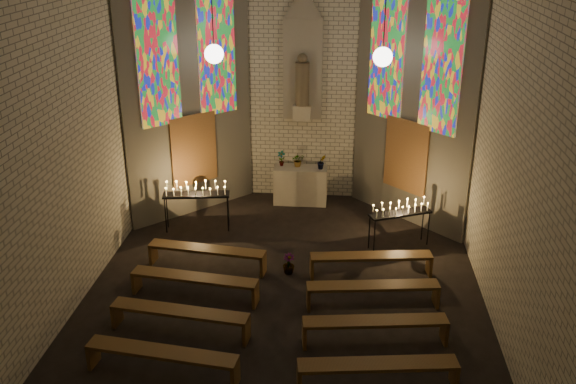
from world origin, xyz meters
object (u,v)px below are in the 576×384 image
(altar, at_px, (300,185))
(votive_stand_right, at_px, (400,210))
(votive_stand_left, at_px, (196,191))
(aisle_flower_pot, at_px, (289,264))

(altar, xyz_separation_m, votive_stand_right, (2.44, -2.33, 0.42))
(votive_stand_left, distance_m, votive_stand_right, 4.85)
(votive_stand_left, bearing_deg, aisle_flower_pot, -46.95)
(aisle_flower_pot, height_order, votive_stand_left, votive_stand_left)
(votive_stand_left, relative_size, votive_stand_right, 1.10)
(votive_stand_left, height_order, votive_stand_right, votive_stand_left)
(altar, height_order, votive_stand_right, votive_stand_right)
(aisle_flower_pot, xyz_separation_m, votive_stand_left, (-2.40, 1.93, 0.78))
(aisle_flower_pot, relative_size, votive_stand_right, 0.30)
(aisle_flower_pot, height_order, votive_stand_right, votive_stand_right)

